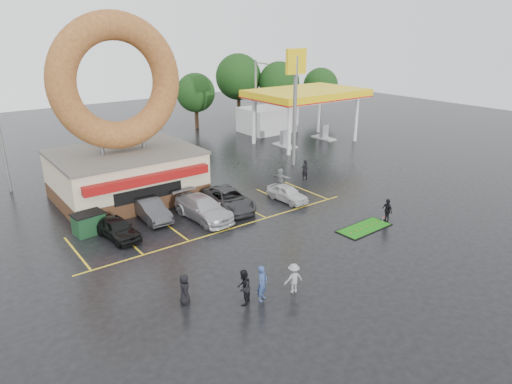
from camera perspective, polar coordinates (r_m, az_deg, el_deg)
ground at (r=27.31m, az=0.71°, el=-7.01°), size 120.00×120.00×0.00m
donut_shop at (r=35.26m, az=-16.30°, el=6.18°), size 10.20×8.70×13.50m
gas_station at (r=53.93m, az=4.10°, el=10.65°), size 12.30×13.65×5.90m
shell_sign at (r=42.19m, az=4.95°, el=13.08°), size 2.20×0.36×10.60m
streetlight_left at (r=40.22m, az=-29.38°, el=6.51°), size 0.40×2.21×9.00m
streetlight_mid at (r=45.05m, az=-11.70°, el=9.84°), size 0.40×2.21×9.00m
streetlight_right at (r=52.03m, az=0.01°, el=11.56°), size 0.40×2.21×9.00m
tree_far_a at (r=64.42m, az=2.90°, el=13.53°), size 5.60×5.60×8.00m
tree_far_b at (r=67.03m, az=8.07°, el=13.05°), size 4.90×4.90×7.00m
tree_far_c at (r=65.12m, az=-2.21°, el=14.18°), size 6.30×6.30×9.00m
tree_far_d at (r=59.36m, az=-7.57°, el=12.20°), size 4.90×4.90×7.00m
car_black at (r=29.54m, az=-16.96°, el=-4.35°), size 2.05×4.04×1.32m
car_dgrey at (r=31.81m, az=-13.08°, el=-2.13°), size 1.55×4.30×1.41m
car_silver at (r=31.25m, az=-6.59°, el=-2.03°), size 2.47×5.33×1.51m
car_grey at (r=32.80m, az=-3.44°, el=-0.91°), size 2.97×5.42×1.44m
car_white at (r=34.33m, az=3.93°, el=-0.15°), size 1.59×3.63×1.22m
person_blue at (r=22.11m, az=0.79°, el=-11.33°), size 0.78×0.67×1.81m
person_blackjkt at (r=21.84m, az=-1.58°, el=-11.83°), size 1.09×1.06×1.77m
person_hoodie at (r=22.82m, az=4.71°, el=-10.70°), size 1.09×0.75×1.55m
person_bystander at (r=22.19m, az=-8.94°, el=-11.90°), size 0.74×0.87×1.52m
person_cameraman at (r=31.77m, az=16.07°, el=-2.22°), size 0.62×1.02×1.63m
person_walker_near at (r=37.05m, az=3.09°, el=1.74°), size 1.05×1.58×1.63m
person_walker_far at (r=39.13m, az=6.12°, el=2.75°), size 0.68×0.48×1.76m
dumpster at (r=30.77m, az=-20.16°, el=-3.76°), size 1.92×1.39×1.30m
putting_green at (r=30.64m, az=13.38°, el=-4.39°), size 3.94×1.81×0.49m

